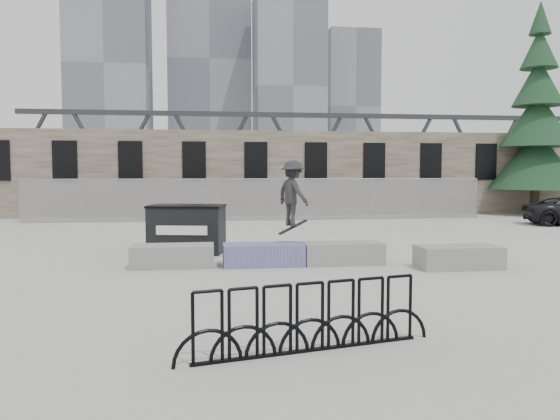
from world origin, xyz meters
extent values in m
plane|color=#A8A8A3|center=(0.00, 0.00, 0.00)|extent=(120.00, 120.00, 0.00)
cube|color=brown|center=(0.00, 16.25, 2.25)|extent=(36.00, 2.50, 4.50)
cube|color=black|center=(-9.60, 14.98, 2.90)|extent=(1.20, 0.12, 2.00)
cube|color=black|center=(-6.40, 14.98, 2.90)|extent=(1.20, 0.12, 2.00)
cube|color=black|center=(-3.20, 14.98, 2.90)|extent=(1.20, 0.12, 2.00)
cube|color=black|center=(0.00, 14.98, 2.90)|extent=(1.20, 0.12, 2.00)
cube|color=black|center=(3.20, 14.98, 2.90)|extent=(1.20, 0.12, 2.00)
cube|color=black|center=(6.40, 14.98, 2.90)|extent=(1.20, 0.12, 2.00)
cube|color=black|center=(9.60, 14.98, 2.90)|extent=(1.20, 0.12, 2.00)
cube|color=black|center=(12.80, 14.98, 2.90)|extent=(1.20, 0.12, 2.00)
cube|color=black|center=(16.00, 14.98, 2.90)|extent=(1.20, 0.12, 2.00)
cylinder|color=gray|center=(-11.00, 12.50, 1.00)|extent=(0.06, 0.06, 2.00)
cylinder|color=gray|center=(-8.25, 12.50, 1.00)|extent=(0.06, 0.06, 2.00)
cylinder|color=gray|center=(-5.50, 12.50, 1.00)|extent=(0.06, 0.06, 2.00)
cylinder|color=gray|center=(-2.75, 12.50, 1.00)|extent=(0.06, 0.06, 2.00)
cylinder|color=gray|center=(0.00, 12.50, 1.00)|extent=(0.06, 0.06, 2.00)
cylinder|color=gray|center=(2.75, 12.50, 1.00)|extent=(0.06, 0.06, 2.00)
cylinder|color=gray|center=(5.50, 12.50, 1.00)|extent=(0.06, 0.06, 2.00)
cylinder|color=gray|center=(8.25, 12.50, 1.00)|extent=(0.06, 0.06, 2.00)
cylinder|color=gray|center=(11.00, 12.50, 1.00)|extent=(0.06, 0.06, 2.00)
cube|color=#99999E|center=(0.00, 12.50, 1.00)|extent=(22.00, 0.02, 2.00)
cylinder|color=gray|center=(0.00, 12.50, 2.00)|extent=(22.00, 0.04, 0.04)
cube|color=gray|center=(-3.37, -0.07, 0.27)|extent=(2.00, 0.90, 0.54)
cube|color=#2D471E|center=(-3.37, -0.07, 0.48)|extent=(1.76, 0.66, 0.10)
cube|color=navy|center=(-1.14, -0.16, 0.27)|extent=(2.00, 0.90, 0.54)
cube|color=#2D471E|center=(-1.14, -0.16, 0.48)|extent=(1.76, 0.66, 0.10)
cube|color=gray|center=(0.88, -0.17, 0.27)|extent=(2.00, 0.90, 0.54)
cube|color=#2D471E|center=(0.88, -0.17, 0.48)|extent=(1.76, 0.66, 0.10)
cube|color=gray|center=(3.52, -1.17, 0.27)|extent=(2.00, 0.90, 0.54)
cube|color=#2D471E|center=(3.52, -1.17, 0.48)|extent=(1.76, 0.66, 0.10)
cube|color=black|center=(-3.11, 2.27, 0.67)|extent=(2.26, 1.62, 1.34)
cube|color=black|center=(-3.11, 2.27, 1.36)|extent=(2.32, 1.68, 0.06)
cube|color=white|center=(-3.24, 1.64, 0.72)|extent=(1.41, 0.31, 0.26)
cube|color=black|center=(-1.20, -6.76, 0.02)|extent=(3.08, 0.78, 0.04)
torus|color=black|center=(-2.52, -7.07, 0.45)|extent=(0.88, 0.25, 0.89)
torus|color=black|center=(-2.08, -6.97, 0.45)|extent=(0.88, 0.25, 0.89)
torus|color=black|center=(-1.64, -6.87, 0.45)|extent=(0.88, 0.25, 0.89)
torus|color=black|center=(-1.20, -6.76, 0.45)|extent=(0.88, 0.25, 0.89)
torus|color=black|center=(-0.77, -6.66, 0.45)|extent=(0.88, 0.25, 0.89)
torus|color=black|center=(-0.33, -6.56, 0.45)|extent=(0.88, 0.25, 0.89)
torus|color=black|center=(0.11, -6.46, 0.45)|extent=(0.88, 0.25, 0.89)
cylinder|color=#38281E|center=(15.25, 14.15, 1.32)|extent=(0.50, 0.50, 2.64)
cone|color=black|center=(15.25, 14.15, 3.00)|extent=(4.96, 4.96, 3.20)
cone|color=black|center=(15.25, 14.15, 5.20)|extent=(3.80, 3.80, 3.00)
cone|color=black|center=(15.25, 14.15, 7.20)|extent=(2.69, 2.69, 2.60)
cone|color=black|center=(15.25, 14.15, 9.00)|extent=(1.96, 1.96, 2.20)
cone|color=black|center=(15.25, 14.15, 10.60)|extent=(1.15, 1.15, 1.80)
cube|color=slate|center=(-20.00, 90.00, 21.00)|extent=(14.00, 12.00, 42.00)
cube|color=slate|center=(-2.00, 100.00, 24.00)|extent=(16.00, 14.00, 48.00)
cube|color=slate|center=(12.00, 85.00, 17.00)|extent=(12.00, 12.00, 34.00)
cube|color=slate|center=(26.00, 95.00, 15.00)|extent=(10.00, 10.00, 30.00)
cube|color=#2D3033|center=(10.00, 55.00, 4.00)|extent=(70.00, 3.00, 1.20)
cube|color=#2D3033|center=(10.00, 55.00, 9.50)|extent=(70.00, 0.60, 0.60)
cube|color=gray|center=(-20.00, 55.00, 2.00)|extent=(2.00, 3.00, 4.00)
cube|color=gray|center=(40.00, 55.00, 2.00)|extent=(2.00, 3.00, 4.00)
imported|color=#28282B|center=(-0.36, 0.07, 1.79)|extent=(1.06, 1.24, 1.67)
cube|color=black|center=(-0.36, 0.07, 0.93)|extent=(0.76, 0.30, 0.37)
cylinder|color=beige|center=(-0.64, 0.00, 0.88)|extent=(0.06, 0.03, 0.06)
cylinder|color=beige|center=(-0.64, 0.14, 0.88)|extent=(0.06, 0.03, 0.06)
cylinder|color=beige|center=(-0.08, 0.00, 0.88)|extent=(0.06, 0.03, 0.06)
cylinder|color=beige|center=(-0.08, 0.14, 0.88)|extent=(0.06, 0.03, 0.06)
camera|label=1|loc=(-2.50, -13.60, 2.33)|focal=35.00mm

